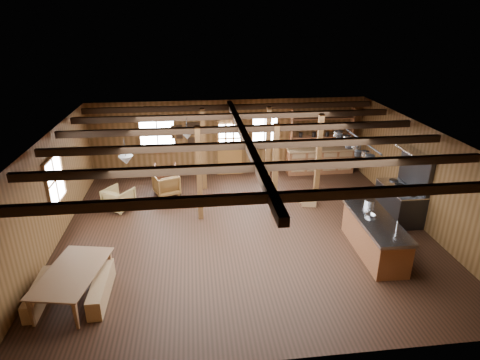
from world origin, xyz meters
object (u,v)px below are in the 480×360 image
Objects in this scene: commercial_range at (402,198)px; armchair_b at (165,175)px; kitchen_island at (374,236)px; armchair_a at (166,184)px; armchair_c at (119,199)px; dining_table at (76,285)px.

armchair_b is at bearing 154.16° from commercial_range.
commercial_range is (1.57, 1.70, 0.18)m from kitchen_island.
armchair_a is at bearing 159.93° from commercial_range.
armchair_b is 1.01× the size of armchair_c.
armchair_b is (-5.44, 5.09, -0.12)m from kitchen_island.
armchair_c is at bearing 8.17° from dining_table.
commercial_range is 7.80m from armchair_b.
armchair_a is 0.87m from armchair_b.
kitchen_island is 1.23× the size of commercial_range.
commercial_range is at bearing 48.67° from kitchen_island.
armchair_b is at bearing -91.74° from armchair_c.
armchair_b is (1.53, 6.07, 0.02)m from dining_table.
kitchen_island is at bearing -70.85° from dining_table.
kitchen_island is 3.26× the size of armchair_c.
kitchen_island reaches higher than dining_table.
armchair_b reaches higher than armchair_a.
commercial_range is 2.62× the size of armchair_b.
armchair_b reaches higher than dining_table.
kitchen_island is 3.23× the size of armchair_a.
kitchen_island is at bearing -132.72° from commercial_range.
armchair_b is at bearing -106.16° from armchair_a.
armchair_c is (-8.32, 1.56, -0.30)m from commercial_range.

